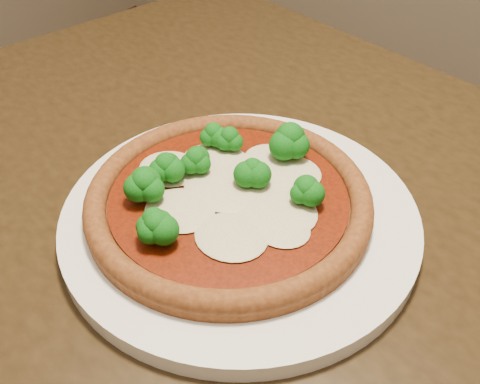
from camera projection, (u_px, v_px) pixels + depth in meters
The scene contains 3 objects.
dining_table at pixel (278, 279), 0.61m from camera, with size 1.29×1.05×0.75m.
plate at pixel (240, 216), 0.53m from camera, with size 0.35×0.35×0.02m, color white.
pizza at pixel (228, 193), 0.52m from camera, with size 0.28×0.28×0.06m.
Camera 1 is at (0.03, -0.13, 1.12)m, focal length 40.00 mm.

